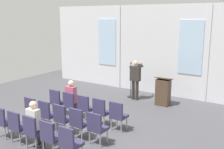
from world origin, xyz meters
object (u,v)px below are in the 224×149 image
(audience_r0_c1, at_px, (72,97))
(chair_r1_c0, at_px, (33,109))
(mic_stand, at_px, (131,90))
(audience_r2_c2, at_px, (35,122))
(chair_r0_c2, at_px, (85,107))
(chair_r2_c1, at_px, (18,125))
(chair_r0_c4, at_px, (118,114))
(chair_r2_c2, at_px, (33,130))
(lectern, at_px, (163,92))
(chair_r0_c1, at_px, (71,103))
(chair_r1_c2, at_px, (62,117))
(chair_r1_c1, at_px, (47,113))
(chair_r2_c3, at_px, (50,136))
(speaker, at_px, (135,77))
(chair_r1_c3, at_px, (79,121))
(chair_r0_c0, at_px, (57,100))
(chair_r2_c4, at_px, (70,142))
(chair_r1_c4, at_px, (97,126))
(chair_r0_c3, at_px, (101,110))
(chair_r2_c0, at_px, (3,120))

(audience_r0_c1, distance_m, chair_r1_c0, 1.36)
(mic_stand, distance_m, chair_r1_c0, 4.54)
(audience_r2_c2, bearing_deg, chair_r0_c2, 90.00)
(chair_r0_c2, bearing_deg, chair_r2_c1, -106.11)
(chair_r0_c4, relative_size, chair_r2_c2, 1.00)
(lectern, distance_m, chair_r0_c1, 3.73)
(chair_r1_c0, xyz_separation_m, chair_r1_c2, (1.27, 0.00, 0.00))
(chair_r1_c0, relative_size, chair_r1_c1, 1.00)
(audience_r0_c1, distance_m, chair_r2_c2, 2.38)
(chair_r0_c1, relative_size, chair_r2_c3, 1.00)
(mic_stand, distance_m, chair_r2_c3, 5.54)
(audience_r0_c1, xyz_separation_m, chair_r2_c3, (1.27, -2.28, -0.21))
(speaker, relative_size, chair_r1_c2, 1.79)
(lectern, bearing_deg, audience_r2_c2, -106.09)
(chair_r1_c3, bearing_deg, chair_r0_c1, 139.11)
(mic_stand, xyz_separation_m, chair_r1_c0, (-1.17, -4.38, 0.20))
(chair_r0_c0, height_order, chair_r2_c4, same)
(chair_r0_c0, bearing_deg, chair_r1_c1, -60.00)
(chair_r1_c4, distance_m, audience_r2_c2, 1.64)
(speaker, relative_size, chair_r0_c0, 1.79)
(chair_r0_c0, relative_size, chair_r1_c3, 1.00)
(chair_r0_c4, xyz_separation_m, chair_r1_c2, (-1.27, -1.10, 0.00))
(chair_r1_c0, bearing_deg, chair_r2_c3, -30.00)
(chair_r0_c3, bearing_deg, chair_r2_c1, -120.00)
(chair_r0_c4, distance_m, chair_r2_c3, 2.29)
(chair_r0_c1, distance_m, audience_r2_c2, 2.22)
(audience_r0_c1, bearing_deg, chair_r2_c0, -105.57)
(chair_r2_c2, relative_size, chair_r2_c3, 1.00)
(chair_r2_c3, bearing_deg, chair_r0_c4, 73.89)
(audience_r0_c1, bearing_deg, chair_r0_c0, -172.79)
(chair_r1_c1, height_order, chair_r2_c3, same)
(chair_r2_c0, height_order, audience_r2_c2, audience_r2_c2)
(mic_stand, xyz_separation_m, audience_r2_c2, (0.10, -5.40, 0.40))
(chair_r2_c2, bearing_deg, audience_r2_c2, 90.00)
(chair_r0_c3, height_order, audience_r2_c2, audience_r2_c2)
(chair_r0_c0, distance_m, chair_r2_c0, 2.20)
(chair_r0_c2, xyz_separation_m, chair_r1_c2, (0.00, -1.10, 0.00))
(mic_stand, distance_m, chair_r1_c4, 4.60)
(chair_r1_c3, bearing_deg, chair_r1_c4, 0.00)
(lectern, xyz_separation_m, chair_r1_c0, (-2.76, -4.16, -0.02))
(chair_r0_c2, bearing_deg, mic_stand, 91.68)
(lectern, height_order, chair_r2_c3, lectern)
(mic_stand, distance_m, lectern, 1.62)
(chair_r0_c3, height_order, chair_r1_c4, same)
(chair_r0_c0, height_order, audience_r0_c1, audience_r0_c1)
(audience_r0_c1, xyz_separation_m, chair_r2_c1, (-0.00, -2.28, -0.21))
(chair_r1_c1, xyz_separation_m, chair_r2_c3, (1.27, -1.10, 0.00))
(chair_r2_c4, bearing_deg, chair_r1_c1, 150.00)
(chair_r0_c3, distance_m, audience_r2_c2, 2.22)
(chair_r0_c3, bearing_deg, lectern, 74.32)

